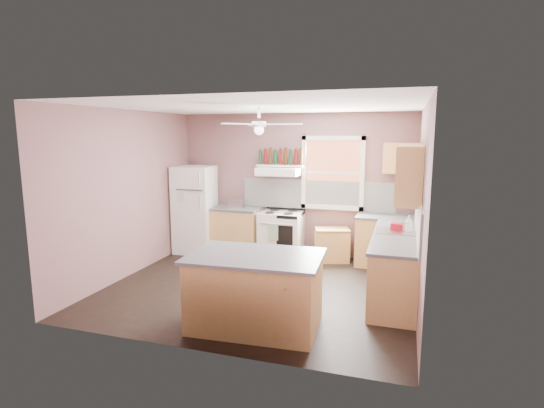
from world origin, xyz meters
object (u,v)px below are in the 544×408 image
(stove, at_px, (281,234))
(cart, at_px, (332,245))
(refrigerator, at_px, (195,209))
(island, at_px, (255,292))
(toaster, at_px, (236,203))

(stove, bearing_deg, cart, -1.22)
(stove, height_order, cart, stove)
(stove, bearing_deg, refrigerator, -176.06)
(refrigerator, relative_size, island, 1.13)
(toaster, bearing_deg, island, -71.71)
(island, bearing_deg, stove, 97.00)
(cart, bearing_deg, island, -115.01)
(cart, bearing_deg, stove, 163.17)
(stove, distance_m, island, 3.00)
(toaster, bearing_deg, refrigerator, -179.74)
(refrigerator, bearing_deg, stove, -0.36)
(stove, xyz_separation_m, cart, (0.97, -0.00, -0.13))
(island, bearing_deg, cart, 78.36)
(toaster, distance_m, island, 3.30)
(island, bearing_deg, toaster, 112.94)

